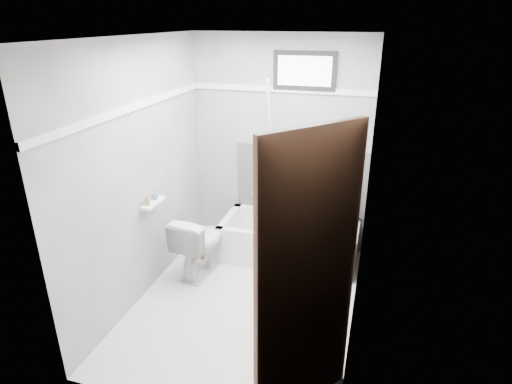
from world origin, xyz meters
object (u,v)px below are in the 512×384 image
at_px(soap_bottle_b, 155,195).
at_px(office_chair, 318,205).
at_px(door, 343,319).
at_px(bathtub, 289,240).
at_px(soap_bottle_a, 147,200).
at_px(toilet, 200,244).

bearing_deg(soap_bottle_b, office_chair, 30.38).
bearing_deg(door, bathtub, 109.13).
bearing_deg(soap_bottle_a, toilet, 51.38).
bearing_deg(soap_bottle_b, soap_bottle_a, -90.00).
distance_m(toilet, soap_bottle_a, 0.81).
relative_size(office_chair, toilet, 1.63).
bearing_deg(bathtub, toilet, -146.00).
height_order(office_chair, toilet, office_chair).
bearing_deg(office_chair, soap_bottle_a, -151.27).
distance_m(bathtub, soap_bottle_a, 1.68).
xyz_separation_m(office_chair, toilet, (-1.14, -0.59, -0.34)).
height_order(bathtub, soap_bottle_a, soap_bottle_a).
bearing_deg(soap_bottle_b, bathtub, 35.50).
relative_size(bathtub, office_chair, 1.36).
bearing_deg(office_chair, bathtub, -179.77).
bearing_deg(door, office_chair, 101.71).
distance_m(office_chair, soap_bottle_a, 1.79).
height_order(door, soap_bottle_b, door).
relative_size(bathtub, toilet, 2.21).
relative_size(bathtub, soap_bottle_b, 17.08).
relative_size(office_chair, soap_bottle_b, 12.60).
xyz_separation_m(toilet, soap_bottle_a, (-0.32, -0.40, 0.63)).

